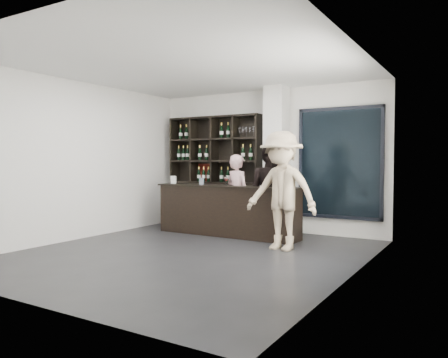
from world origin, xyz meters
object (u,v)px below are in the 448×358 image
Objects in this scene: taster_pink at (238,195)px; customer at (281,191)px; taster_black at (270,191)px; tasting_counter at (227,210)px; wine_shelf at (215,172)px.

taster_pink is 0.81× the size of customer.
taster_black is 0.92× the size of customer.
customer is at bearing -25.51° from tasting_counter.
tasting_counter is 1.89× the size of taster_pink.
wine_shelf reaches higher than taster_pink.
tasting_counter is 0.93m from taster_black.
customer is (1.26, -0.80, 0.18)m from taster_pink.
wine_shelf reaches higher than customer.
taster_black is at bearing 15.16° from tasting_counter.
tasting_counter is 0.36m from taster_pink.
wine_shelf reaches higher than tasting_counter.
taster_pink is (0.18, 0.10, 0.29)m from tasting_counter.
taster_black is (0.63, 0.11, 0.10)m from taster_pink.
taster_black is (1.61, -0.60, -0.32)m from wine_shelf.
wine_shelf is 1.28m from taster_pink.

